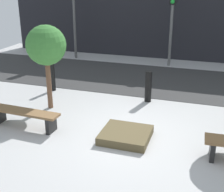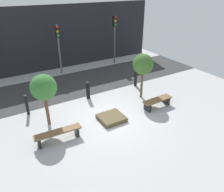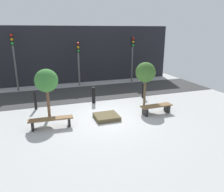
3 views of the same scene
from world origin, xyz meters
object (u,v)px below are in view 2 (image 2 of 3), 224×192
tree_behind_right_bench (143,65)px  bollard_far_left (27,105)px  bench_left (58,134)px  traffic_light_mid_west (58,41)px  traffic_light_mid_east (115,31)px  planter_bed (111,118)px  bollard_left (88,90)px  bollard_center (136,79)px  tree_behind_left_bench (44,88)px  bench_right (157,101)px

tree_behind_right_bench → bollard_far_left: (-5.89, 1.37, -1.39)m
bench_left → traffic_light_mid_west: size_ratio=0.58×
traffic_light_mid_east → planter_bed: bearing=-122.5°
bollard_left → traffic_light_mid_west: traffic_light_mid_west is taller
bollard_left → bollard_center: bearing=0.0°
planter_bed → bollard_far_left: size_ratio=1.10×
tree_behind_left_bench → bollard_far_left: size_ratio=2.34×
bollard_center → traffic_light_mid_west: traffic_light_mid_west is taller
bench_left → bollard_far_left: size_ratio=1.87×
traffic_light_mid_east → bollard_far_left: bearing=-150.2°
tree_behind_right_bench → bollard_far_left: size_ratio=2.40×
bench_right → tree_behind_left_bench: tree_behind_left_bench is taller
planter_bed → bench_left: bearing=-175.7°
tree_behind_right_bench → bollard_center: size_ratio=2.64×
bollard_center → traffic_light_mid_west: size_ratio=0.28×
bench_right → tree_behind_left_bench: (-5.27, 1.35, 1.50)m
bench_right → bollard_far_left: 6.49m
bench_left → tree_behind_right_bench: (5.27, 1.35, 1.58)m
bollard_left → bench_left: bearing=-134.0°
bench_left → bollard_center: size_ratio=2.05×
bench_left → tree_behind_left_bench: tree_behind_left_bench is taller
bench_right → bollard_center: bearing=74.6°
traffic_light_mid_west → traffic_light_mid_east: (4.41, 0.00, 0.20)m
tree_behind_right_bench → traffic_light_mid_east: traffic_light_mid_east is taller
tree_behind_right_bench → bollard_left: bearing=152.4°
bollard_center → traffic_light_mid_west: (-3.26, 4.39, 1.85)m
tree_behind_right_bench → traffic_light_mid_west: 6.35m
planter_bed → traffic_light_mid_west: 7.27m
bollard_left → traffic_light_mid_east: size_ratio=0.27×
bollard_far_left → bollard_center: size_ratio=1.10×
tree_behind_right_bench → bollard_center: (0.62, 1.37, -1.44)m
tree_behind_right_bench → bollard_left: tree_behind_right_bench is taller
traffic_light_mid_east → tree_behind_left_bench: bearing=-140.7°
tree_behind_left_bench → traffic_light_mid_west: (2.63, 5.77, 0.48)m
traffic_light_mid_west → tree_behind_left_bench: bearing=-114.5°
tree_behind_left_bench → bollard_far_left: bearing=114.4°
bollard_far_left → traffic_light_mid_east: size_ratio=0.28×
tree_behind_left_bench → bollard_center: tree_behind_left_bench is taller
bollard_center → traffic_light_mid_east: traffic_light_mid_east is taller
bench_right → tree_behind_left_bench: size_ratio=0.70×
tree_behind_right_bench → traffic_light_mid_west: traffic_light_mid_west is taller
bollard_far_left → traffic_light_mid_west: (3.26, 4.39, 1.80)m
tree_behind_right_bench → traffic_light_mid_east: size_ratio=0.68×
traffic_light_mid_west → bollard_far_left: bearing=-126.6°
tree_behind_left_bench → bollard_far_left: (-0.62, 1.37, -1.32)m
bollard_far_left → planter_bed: bearing=-37.8°
bollard_left → bench_right: bearing=-46.0°
tree_behind_right_bench → traffic_light_mid_east: (1.78, 5.77, 0.61)m
planter_bed → traffic_light_mid_west: size_ratio=0.34×
bench_left → planter_bed: 2.65m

